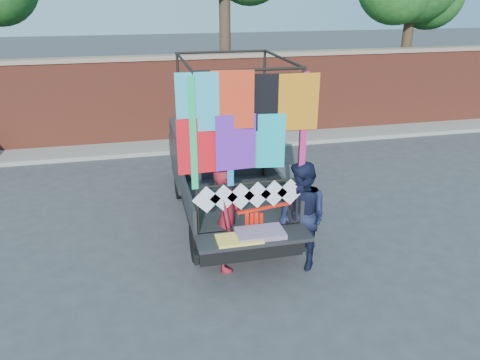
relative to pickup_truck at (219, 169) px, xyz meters
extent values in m
plane|color=#38383A|center=(0.38, -2.08, -0.84)|extent=(90.00, 90.00, 0.00)
cube|color=brown|center=(0.38, 4.92, 0.41)|extent=(30.00, 0.35, 2.50)
cube|color=gray|center=(0.38, 4.92, 1.71)|extent=(30.00, 0.45, 0.12)
cube|color=gray|center=(0.38, 4.22, -0.78)|extent=(30.00, 1.20, 0.12)
cylinder|color=#38281C|center=(1.38, 6.12, 1.89)|extent=(0.36, 0.36, 5.46)
cylinder|color=#38281C|center=(7.88, 6.12, 1.43)|extent=(0.36, 0.36, 4.55)
cylinder|color=black|center=(-0.78, 0.59, -0.51)|extent=(0.22, 0.66, 0.66)
cylinder|color=black|center=(-0.78, -2.10, -0.51)|extent=(0.22, 0.66, 0.66)
cylinder|color=black|center=(0.78, 0.59, -0.51)|extent=(0.22, 0.66, 0.66)
cylinder|color=black|center=(0.78, -2.10, -0.51)|extent=(0.22, 0.66, 0.66)
cube|color=black|center=(0.00, -0.80, -0.34)|extent=(1.70, 4.19, 0.30)
cube|color=black|center=(0.00, -1.55, -0.06)|extent=(1.80, 2.30, 0.10)
cube|color=black|center=(-0.88, -1.55, 0.16)|extent=(0.06, 2.30, 0.45)
cube|color=black|center=(0.88, -1.55, 0.16)|extent=(0.06, 2.30, 0.45)
cube|color=black|center=(0.00, -0.42, 0.16)|extent=(1.80, 0.06, 0.45)
cube|color=black|center=(0.00, 0.54, 0.21)|extent=(1.80, 1.60, 1.25)
cube|color=#8C9EAD|center=(0.00, 0.10, 0.60)|extent=(1.60, 0.06, 0.55)
cube|color=#8C9EAD|center=(0.00, 1.29, 0.40)|extent=(1.60, 0.10, 0.70)
cube|color=black|center=(0.00, 1.64, -0.04)|extent=(1.75, 0.90, 0.55)
cube|color=black|center=(0.00, -2.95, -0.04)|extent=(1.80, 0.55, 0.06)
cube|color=black|center=(0.00, -2.72, -0.42)|extent=(1.85, 0.15, 0.18)
cylinder|color=black|center=(-0.82, -2.60, 1.23)|extent=(0.05, 0.05, 2.50)
cylinder|color=black|center=(-0.82, -0.50, 1.23)|extent=(0.05, 0.05, 2.50)
cylinder|color=black|center=(0.82, -2.60, 1.23)|extent=(0.05, 0.05, 2.50)
cylinder|color=black|center=(0.82, -0.50, 1.23)|extent=(0.05, 0.05, 2.50)
cylinder|color=black|center=(0.00, -2.60, 2.48)|extent=(1.70, 0.04, 0.04)
cylinder|color=black|center=(0.00, -0.50, 2.48)|extent=(1.70, 0.04, 0.04)
cylinder|color=black|center=(-0.82, -1.55, 2.48)|extent=(0.04, 2.15, 0.04)
cylinder|color=black|center=(0.82, -1.55, 2.48)|extent=(0.04, 2.15, 0.04)
cylinder|color=black|center=(0.00, -2.60, 0.73)|extent=(1.70, 0.04, 0.04)
cube|color=#2CB0D4|center=(-0.75, -2.62, 2.03)|extent=(0.62, 0.01, 0.85)
cube|color=red|center=(-0.25, -2.66, 2.03)|extent=(0.62, 0.01, 0.85)
cube|color=black|center=(0.25, -2.62, 2.03)|extent=(0.62, 0.01, 0.85)
cube|color=orange|center=(0.75, -2.66, 2.03)|extent=(0.62, 0.01, 0.85)
cube|color=red|center=(-0.75, -2.62, 1.38)|extent=(0.62, 0.01, 0.85)
cube|color=#6825BB|center=(-0.25, -2.66, 1.38)|extent=(0.62, 0.01, 0.85)
cube|color=#0DB8C0|center=(0.25, -2.62, 1.38)|extent=(0.62, 0.01, 0.85)
cube|color=#17BD67|center=(-0.85, -2.64, 1.58)|extent=(0.10, 0.01, 1.70)
cube|color=#C4206E|center=(0.85, -2.64, 1.58)|extent=(0.10, 0.01, 1.70)
cube|color=#1782CF|center=(-0.30, -2.64, 1.58)|extent=(0.10, 0.01, 1.70)
cube|color=silver|center=(-0.68, -2.63, 0.53)|extent=(0.45, 0.01, 0.45)
cube|color=silver|center=(-0.41, -2.63, 0.53)|extent=(0.45, 0.01, 0.45)
cube|color=silver|center=(-0.13, -2.63, 0.53)|extent=(0.45, 0.01, 0.45)
cube|color=silver|center=(0.14, -2.63, 0.53)|extent=(0.45, 0.01, 0.45)
cube|color=silver|center=(0.41, -2.63, 0.53)|extent=(0.45, 0.01, 0.45)
cube|color=silver|center=(0.68, -2.63, 0.53)|extent=(0.45, 0.01, 0.45)
cube|color=#E13240|center=(0.10, -2.95, 0.03)|extent=(0.75, 0.45, 0.08)
cube|color=#FFDD50|center=(-0.25, -3.02, 0.01)|extent=(0.70, 0.40, 0.04)
imported|color=maroon|center=(-0.32, -2.42, 0.06)|extent=(0.61, 0.76, 1.80)
imported|color=#141933|center=(0.89, -2.65, 0.08)|extent=(0.97, 1.09, 1.85)
cube|color=red|center=(0.29, -2.54, 0.25)|extent=(0.96, 0.23, 0.04)
cube|color=red|center=(-0.02, -2.56, -0.06)|extent=(0.06, 0.02, 0.56)
cube|color=red|center=(0.06, -2.56, -0.08)|extent=(0.06, 0.02, 0.56)
cube|color=red|center=(0.15, -2.56, -0.10)|extent=(0.06, 0.02, 0.56)
cube|color=red|center=(0.23, -2.56, -0.12)|extent=(0.06, 0.02, 0.56)
camera|label=1|loc=(-1.64, -9.13, 3.54)|focal=35.00mm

